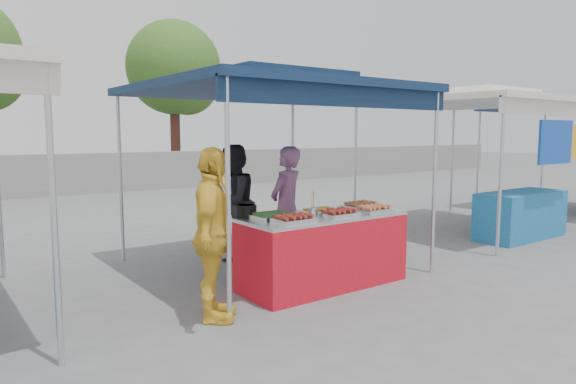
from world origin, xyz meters
TOP-DOWN VIEW (x-y plane):
  - ground_plane at (0.00, 0.00)m, footprint 80.00×80.00m
  - back_wall at (0.00, 11.00)m, footprint 40.00×0.25m
  - main_canopy at (0.00, 0.97)m, footprint 3.20×3.20m
  - neighbor_stall_right at (4.50, 0.57)m, footprint 3.20×3.20m
  - tree_2 at (4.32, 13.39)m, footprint 3.49×3.43m
  - vendor_table at (0.00, -0.10)m, footprint 2.00×0.80m
  - food_tray_fl at (-0.60, -0.33)m, footprint 0.42×0.30m
  - food_tray_fm at (0.04, -0.32)m, footprint 0.42×0.30m
  - food_tray_fr at (0.58, -0.34)m, footprint 0.42×0.30m
  - food_tray_bl at (-0.66, 0.00)m, footprint 0.42×0.30m
  - food_tray_bm at (0.01, -0.01)m, footprint 0.42×0.30m
  - food_tray_br at (0.67, -0.01)m, footprint 0.42×0.30m
  - cooking_pot at (-0.83, 0.27)m, footprint 0.24×0.24m
  - skewer_cup at (-0.26, -0.21)m, footprint 0.09×0.09m
  - wok_burner at (1.15, 0.31)m, footprint 0.52×0.52m
  - crate_left at (-0.49, 0.40)m, footprint 0.44×0.31m
  - crate_right at (0.24, 0.58)m, footprint 0.50×0.35m
  - crate_stacked at (0.24, 0.58)m, footprint 0.46×0.32m
  - vendor_woman at (0.20, 0.91)m, footprint 0.70×0.59m
  - helper_man at (-0.21, 1.63)m, footprint 1.00×0.93m
  - customer_person at (-1.58, -0.34)m, footprint 0.90×1.03m

SIDE VIEW (x-z plane):
  - ground_plane at x=0.00m, z-range 0.00..0.00m
  - crate_left at x=-0.49m, z-range 0.00..0.27m
  - crate_right at x=0.24m, z-range 0.00..0.30m
  - vendor_table at x=0.00m, z-range 0.00..0.85m
  - crate_stacked at x=0.24m, z-range 0.30..0.58m
  - wok_burner at x=1.15m, z-range 0.08..0.95m
  - back_wall at x=0.00m, z-range 0.00..1.20m
  - vendor_woman at x=0.20m, z-range 0.00..1.62m
  - helper_man at x=-0.21m, z-range 0.00..1.64m
  - customer_person at x=-1.58m, z-range 0.00..1.67m
  - food_tray_fl at x=-0.60m, z-range 0.85..0.92m
  - food_tray_fm at x=0.04m, z-range 0.85..0.92m
  - food_tray_fr at x=0.58m, z-range 0.85..0.92m
  - food_tray_bl at x=-0.66m, z-range 0.85..0.92m
  - food_tray_bm at x=0.01m, z-range 0.85..0.92m
  - food_tray_br at x=0.67m, z-range 0.85..0.92m
  - skewer_cup at x=-0.26m, z-range 0.85..0.96m
  - cooking_pot at x=-0.83m, z-range 0.85..0.99m
  - neighbor_stall_right at x=4.50m, z-range 0.32..2.89m
  - main_canopy at x=0.00m, z-range 1.08..3.65m
  - tree_2 at x=4.32m, z-range 1.08..6.97m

